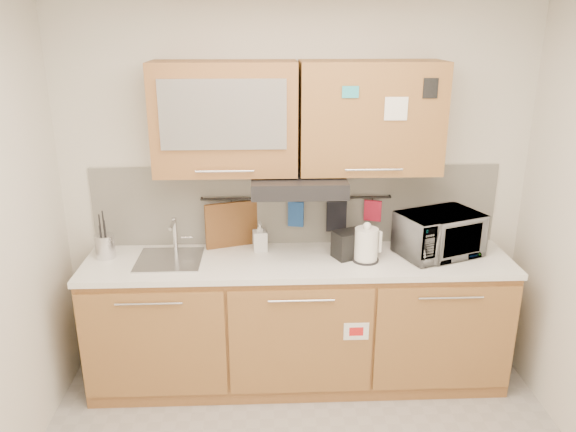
{
  "coord_description": "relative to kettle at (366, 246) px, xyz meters",
  "views": [
    {
      "loc": [
        -0.21,
        -2.22,
        2.39
      ],
      "look_at": [
        -0.08,
        1.05,
        1.27
      ],
      "focal_mm": 35.0,
      "sensor_mm": 36.0,
      "label": 1
    }
  ],
  "objects": [
    {
      "name": "wall_back",
      "position": [
        -0.44,
        0.36,
        0.27
      ],
      "size": [
        3.2,
        0.0,
        3.2
      ],
      "primitive_type": "plane",
      "rotation": [
        1.57,
        0.0,
        0.0
      ],
      "color": "silver",
      "rests_on": "ground"
    },
    {
      "name": "base_cabinet",
      "position": [
        -0.44,
        0.05,
        -0.62
      ],
      "size": [
        2.8,
        0.64,
        0.88
      ],
      "color": "#A16339",
      "rests_on": "floor"
    },
    {
      "name": "countertop",
      "position": [
        -0.44,
        0.05,
        -0.13
      ],
      "size": [
        2.82,
        0.62,
        0.04
      ],
      "primitive_type": "cube",
      "color": "white",
      "rests_on": "base_cabinet"
    },
    {
      "name": "backsplash",
      "position": [
        -0.44,
        0.35,
        0.17
      ],
      "size": [
        2.8,
        0.02,
        0.56
      ],
      "primitive_type": "cube",
      "color": "silver",
      "rests_on": "countertop"
    },
    {
      "name": "upper_cabinets",
      "position": [
        -0.44,
        0.18,
        0.8
      ],
      "size": [
        1.82,
        0.37,
        0.7
      ],
      "color": "#A16339",
      "rests_on": "wall_back"
    },
    {
      "name": "range_hood",
      "position": [
        -0.44,
        0.11,
        0.39
      ],
      "size": [
        0.6,
        0.46,
        0.1
      ],
      "primitive_type": "cube",
      "color": "black",
      "rests_on": "upper_cabinets"
    },
    {
      "name": "sink",
      "position": [
        -1.29,
        0.07,
        -0.1
      ],
      "size": [
        0.42,
        0.4,
        0.26
      ],
      "color": "silver",
      "rests_on": "countertop"
    },
    {
      "name": "utensil_rail",
      "position": [
        -0.44,
        0.31,
        0.23
      ],
      "size": [
        1.3,
        0.02,
        0.02
      ],
      "primitive_type": "cylinder",
      "rotation": [
        0.0,
        1.57,
        0.0
      ],
      "color": "black",
      "rests_on": "backsplash"
    },
    {
      "name": "utensil_crock",
      "position": [
        -1.72,
        0.13,
        -0.02
      ],
      "size": [
        0.17,
        0.17,
        0.32
      ],
      "rotation": [
        0.0,
        0.0,
        -0.38
      ],
      "color": "silver",
      "rests_on": "countertop"
    },
    {
      "name": "kettle",
      "position": [
        0.0,
        0.0,
        0.0
      ],
      "size": [
        0.2,
        0.19,
        0.27
      ],
      "rotation": [
        0.0,
        0.0,
        0.31
      ],
      "color": "white",
      "rests_on": "countertop"
    },
    {
      "name": "toaster",
      "position": [
        -0.09,
        0.08,
        -0.01
      ],
      "size": [
        0.28,
        0.23,
        0.18
      ],
      "rotation": [
        0.0,
        0.0,
        0.43
      ],
      "color": "black",
      "rests_on": "countertop"
    },
    {
      "name": "microwave",
      "position": [
        0.5,
        0.09,
        0.04
      ],
      "size": [
        0.62,
        0.52,
        0.29
      ],
      "primitive_type": "imported",
      "rotation": [
        0.0,
        0.0,
        0.38
      ],
      "color": "#999999",
      "rests_on": "countertop"
    },
    {
      "name": "soap_bottle",
      "position": [
        -0.69,
        0.21,
        -0.0
      ],
      "size": [
        0.1,
        0.11,
        0.21
      ],
      "primitive_type": "imported",
      "rotation": [
        0.0,
        0.0,
        0.12
      ],
      "color": "#999999",
      "rests_on": "countertop"
    },
    {
      "name": "cutting_board",
      "position": [
        -0.89,
        0.29,
        -0.02
      ],
      "size": [
        0.36,
        0.14,
        0.46
      ],
      "primitive_type": "cube",
      "rotation": [
        0.0,
        0.0,
        0.31
      ],
      "color": "brown",
      "rests_on": "utensil_rail"
    },
    {
      "name": "oven_mitt",
      "position": [
        -0.44,
        0.29,
        0.12
      ],
      "size": [
        0.11,
        0.05,
        0.18
      ],
      "primitive_type": "cube",
      "rotation": [
        0.0,
        0.0,
        -0.22
      ],
      "color": "navy",
      "rests_on": "utensil_rail"
    },
    {
      "name": "dark_pouch",
      "position": [
        -0.16,
        0.29,
        0.1
      ],
      "size": [
        0.14,
        0.06,
        0.22
      ],
      "primitive_type": "cube",
      "rotation": [
        0.0,
        0.0,
        -0.15
      ],
      "color": "black",
      "rests_on": "utensil_rail"
    },
    {
      "name": "pot_holder",
      "position": [
        0.09,
        0.29,
        0.14
      ],
      "size": [
        0.12,
        0.05,
        0.15
      ],
      "primitive_type": "cube",
      "rotation": [
        0.0,
        0.0,
        -0.32
      ],
      "color": "#A8162E",
      "rests_on": "utensil_rail"
    }
  ]
}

